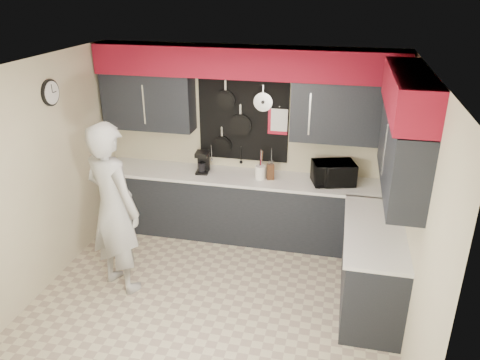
% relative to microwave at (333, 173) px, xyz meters
% --- Properties ---
extents(ground, '(4.00, 4.00, 0.00)m').
position_rel_microwave_xyz_m(ground, '(-1.19, -1.46, -1.07)').
color(ground, '#BFB594').
rests_on(ground, ground).
extents(back_wall_assembly, '(4.00, 0.36, 2.60)m').
position_rel_microwave_xyz_m(back_wall_assembly, '(-1.18, 0.14, 0.94)').
color(back_wall_assembly, beige).
rests_on(back_wall_assembly, ground).
extents(right_wall_assembly, '(0.36, 3.50, 2.60)m').
position_rel_microwave_xyz_m(right_wall_assembly, '(0.66, -1.19, 0.88)').
color(right_wall_assembly, beige).
rests_on(right_wall_assembly, ground).
extents(left_wall_assembly, '(0.05, 3.50, 2.60)m').
position_rel_microwave_xyz_m(left_wall_assembly, '(-3.19, -1.44, 0.27)').
color(left_wall_assembly, beige).
rests_on(left_wall_assembly, ground).
extents(base_cabinets, '(3.95, 2.20, 0.92)m').
position_rel_microwave_xyz_m(base_cabinets, '(-0.70, -0.33, -0.61)').
color(base_cabinets, black).
rests_on(base_cabinets, ground).
extents(microwave, '(0.61, 0.49, 0.29)m').
position_rel_microwave_xyz_m(microwave, '(0.00, 0.00, 0.00)').
color(microwave, black).
rests_on(microwave, base_cabinets).
extents(knife_block, '(0.12, 0.12, 0.21)m').
position_rel_microwave_xyz_m(knife_block, '(-0.81, -0.03, -0.04)').
color(knife_block, '#391A12').
rests_on(knife_block, base_cabinets).
extents(utensil_crock, '(0.14, 0.14, 0.18)m').
position_rel_microwave_xyz_m(utensil_crock, '(-0.94, -0.04, -0.06)').
color(utensil_crock, white).
rests_on(utensil_crock, base_cabinets).
extents(coffee_maker, '(0.18, 0.22, 0.30)m').
position_rel_microwave_xyz_m(coffee_maker, '(-1.75, 0.00, 0.01)').
color(coffee_maker, black).
rests_on(coffee_maker, base_cabinets).
extents(person, '(0.87, 0.74, 2.01)m').
position_rel_microwave_xyz_m(person, '(-2.35, -1.44, -0.06)').
color(person, '#A0A09E').
rests_on(person, ground).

